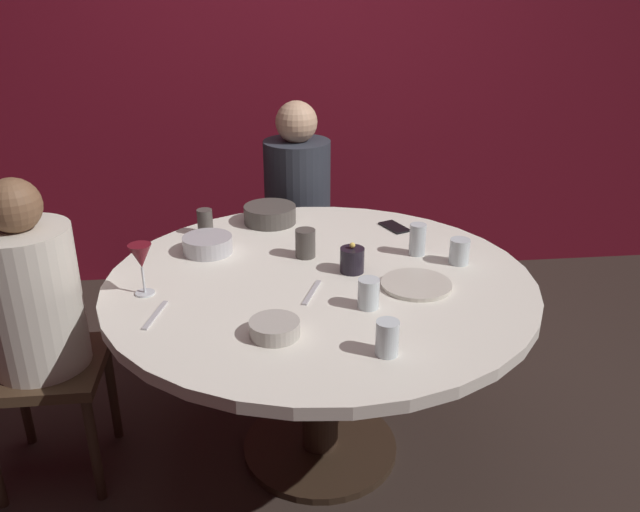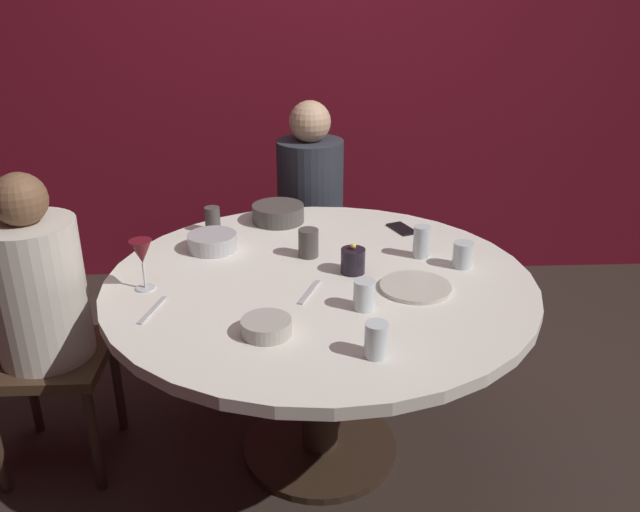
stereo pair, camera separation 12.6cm
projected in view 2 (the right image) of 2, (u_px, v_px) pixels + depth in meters
ground_plane at (320, 449)px, 2.55m from camera, size 8.00×8.00×0.00m
back_wall at (306, 57)px, 3.62m from camera, size 6.00×0.10×2.60m
dining_table at (320, 311)px, 2.31m from camera, size 1.49×1.49×0.75m
seated_diner_left at (38, 295)px, 2.23m from camera, size 0.40×0.40×1.14m
seated_diner_back at (310, 193)px, 3.21m from camera, size 0.40×0.40×1.18m
candle_holder at (353, 261)px, 2.27m from camera, size 0.09×0.09×0.11m
wine_glass at (142, 254)px, 2.12m from camera, size 0.08×0.08×0.18m
dinner_plate at (415, 287)px, 2.17m from camera, size 0.24×0.24×0.01m
cell_phone at (402, 229)px, 2.67m from camera, size 0.12×0.16×0.01m
bowl_serving_large at (212, 242)px, 2.47m from camera, size 0.19×0.19×0.06m
bowl_salad_center at (278, 213)px, 2.75m from camera, size 0.22×0.22×0.07m
bowl_small_white at (266, 327)px, 1.89m from camera, size 0.15×0.15×0.05m
cup_near_candle at (308, 243)px, 2.40m from camera, size 0.08×0.08×0.11m
cup_by_left_diner at (364, 295)px, 2.02m from camera, size 0.07×0.07×0.10m
cup_by_right_diner at (213, 219)px, 2.64m from camera, size 0.06×0.06×0.10m
cup_center_front at (376, 340)px, 1.77m from camera, size 0.07×0.07×0.10m
cup_far_edge at (463, 255)px, 2.32m from camera, size 0.07×0.07×0.09m
cup_beside_wine at (422, 242)px, 2.39m from camera, size 0.06×0.06×0.12m
fork_near_plate at (153, 310)px, 2.03m from camera, size 0.06×0.18×0.01m
knife_near_plate at (310, 292)px, 2.14m from camera, size 0.08×0.17×0.01m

